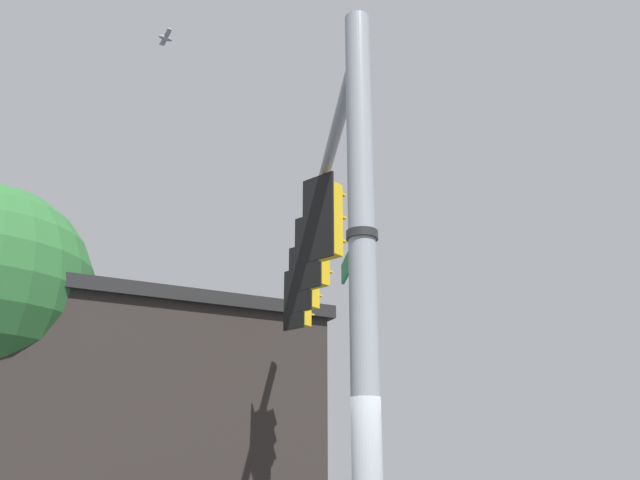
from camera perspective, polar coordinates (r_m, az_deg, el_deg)
name	(u,v)px	position (r m, az deg, el deg)	size (l,w,h in m)	color
signal_pole	(364,317)	(5.97, 3.77, -6.56)	(0.26, 0.26, 6.40)	gray
mast_arm	(317,201)	(10.57, -0.25, 3.34)	(0.15, 0.15, 7.89)	gray
traffic_light_nearest_pole	(327,220)	(9.22, 0.60, 1.68)	(0.54, 0.49, 1.31)	black
traffic_light_mid_inner	(316,254)	(10.59, -0.35, -1.21)	(0.54, 0.49, 1.31)	black
traffic_light_mid_outer	(307,280)	(11.99, -1.09, -3.43)	(0.54, 0.49, 1.31)	black
traffic_light_arm_end	(301,300)	(13.40, -1.67, -5.18)	(0.54, 0.49, 1.31)	black
street_name_sign	(356,249)	(6.53, 3.06, -0.73)	(1.08, 1.02, 0.22)	#147238
bird_flying	(165,38)	(9.86, -13.06, 16.46)	(0.33, 0.21, 0.11)	gray
storefront_building	(109,434)	(17.42, -17.58, -15.52)	(10.30, 10.67, 5.71)	#282321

